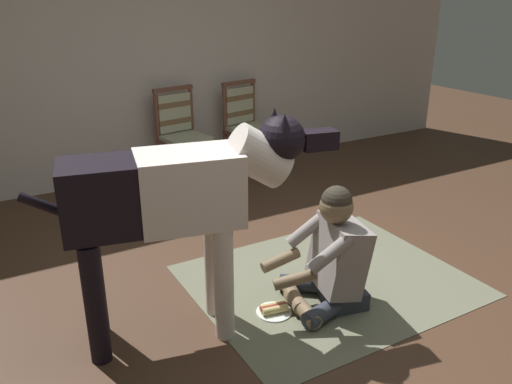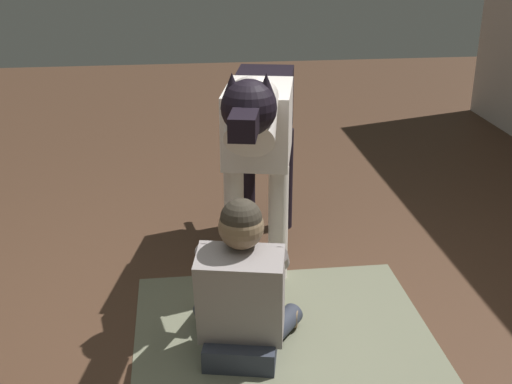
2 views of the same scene
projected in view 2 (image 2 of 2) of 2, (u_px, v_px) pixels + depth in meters
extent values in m
plane|color=#493021|center=(254.00, 345.00, 3.27)|extent=(14.17, 14.17, 0.00)
cube|color=#6B6D56|center=(292.00, 367.00, 3.11)|extent=(1.84, 1.51, 0.01)
cube|color=#303542|center=(241.00, 350.00, 3.13)|extent=(0.31, 0.38, 0.12)
cylinder|color=#303542|center=(214.00, 329.00, 3.29)|extent=(0.41, 0.20, 0.11)
cylinder|color=#7E674A|center=(231.00, 314.00, 3.43)|extent=(0.14, 0.37, 0.09)
cylinder|color=#303542|center=(275.00, 332.00, 3.26)|extent=(0.39, 0.33, 0.11)
cylinder|color=#7E674A|center=(264.00, 315.00, 3.41)|extent=(0.19, 0.37, 0.09)
cube|color=gray|center=(241.00, 295.00, 3.06)|extent=(0.37, 0.45, 0.48)
cylinder|color=gray|center=(208.00, 256.00, 3.16)|extent=(0.30, 0.14, 0.24)
cylinder|color=#7E674A|center=(225.00, 266.00, 3.40)|extent=(0.28, 0.16, 0.12)
cylinder|color=gray|center=(280.00, 259.00, 3.13)|extent=(0.30, 0.14, 0.24)
cylinder|color=#7E674A|center=(273.00, 269.00, 3.38)|extent=(0.27, 0.09, 0.12)
sphere|color=#7E674A|center=(241.00, 227.00, 2.96)|extent=(0.21, 0.21, 0.21)
sphere|color=#342E24|center=(241.00, 219.00, 2.95)|extent=(0.19, 0.19, 0.19)
cylinder|color=silver|center=(278.00, 224.00, 3.76)|extent=(0.11, 0.11, 0.70)
cylinder|color=silver|center=(234.00, 222.00, 3.79)|extent=(0.11, 0.11, 0.70)
cylinder|color=black|center=(284.00, 179.00, 4.42)|extent=(0.11, 0.11, 0.70)
cylinder|color=black|center=(247.00, 178.00, 4.44)|extent=(0.11, 0.11, 0.70)
cube|color=silver|center=(258.00, 122.00, 3.70)|extent=(0.62, 0.47, 0.41)
cube|color=black|center=(264.00, 103.00, 4.09)|extent=(0.55, 0.44, 0.39)
cylinder|color=silver|center=(252.00, 117.00, 3.28)|extent=(0.45, 0.33, 0.38)
sphere|color=black|center=(249.00, 107.00, 3.12)|extent=(0.27, 0.27, 0.27)
cube|color=black|center=(244.00, 125.00, 2.92)|extent=(0.23, 0.16, 0.11)
cone|color=black|center=(266.00, 86.00, 3.09)|extent=(0.11, 0.11, 0.12)
cone|color=black|center=(232.00, 85.00, 3.10)|extent=(0.11, 0.11, 0.12)
cylinder|color=black|center=(267.00, 99.00, 4.35)|extent=(0.36, 0.13, 0.24)
cylinder|color=white|center=(250.00, 307.00, 3.58)|extent=(0.23, 0.23, 0.01)
cylinder|color=#D1BC71|center=(246.00, 302.00, 3.57)|extent=(0.18, 0.08, 0.05)
cylinder|color=#D1BC71|center=(254.00, 303.00, 3.57)|extent=(0.18, 0.08, 0.05)
cylinder|color=#97382E|center=(250.00, 301.00, 3.57)|extent=(0.18, 0.07, 0.04)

